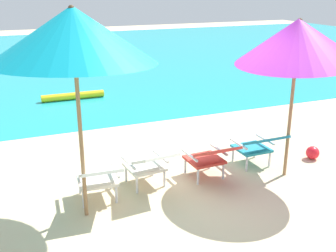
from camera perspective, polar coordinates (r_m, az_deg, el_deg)
The scene contains 10 objects.
ground_plane at distance 9.68m, azimuth -7.65°, elevation 1.88°, with size 40.00×40.00×0.00m, color #CCB78E.
ocean_band at distance 17.35m, azimuth -14.64°, elevation 9.11°, with size 40.00×18.00×0.01m, color teal.
swim_buoy at distance 10.93m, azimuth -13.05°, elevation 4.09°, with size 0.18×0.18×1.60m, color yellow.
lounge_chair_far_left at distance 5.59m, azimuth -9.61°, elevation -7.03°, with size 0.60×0.91×0.68m.
lounge_chair_near_left at distance 5.92m, azimuth -2.58°, elevation -5.23°, with size 0.61×0.92×0.68m.
lounge_chair_near_right at distance 6.19m, azimuth 5.88°, elevation -4.20°, with size 0.57×0.89×0.68m.
lounge_chair_far_right at distance 6.73m, azimuth 12.43°, elevation -2.59°, with size 0.56×0.88×0.68m.
beach_umbrella_left at distance 4.82m, azimuth -13.04°, elevation 12.23°, with size 2.70×2.70×2.67m.
beach_umbrella_right at distance 6.18m, azimuth 17.60°, elevation 11.20°, with size 2.06×2.03×2.46m.
beach_ball at distance 7.45m, azimuth 19.45°, elevation -3.52°, with size 0.23×0.23×0.23m, color red.
Camera 1 is at (-2.30, -4.97, 2.85)m, focal length 43.87 mm.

